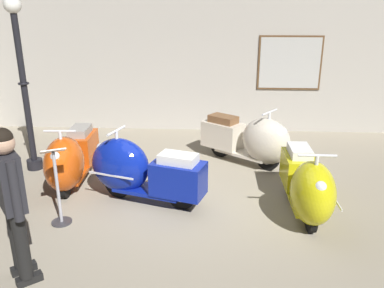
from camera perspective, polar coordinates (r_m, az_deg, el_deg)
ground_plane at (r=6.08m, az=-0.38°, el=-8.97°), size 60.00×60.00×0.00m
showroom_back_wall at (r=9.45m, az=0.09°, el=12.54°), size 18.00×0.63×3.53m
scooter_0 at (r=6.79m, az=-17.11°, el=-2.09°), size 0.62×1.83×1.10m
scooter_1 at (r=6.10m, az=-7.85°, el=-3.73°), size 1.90×1.05×1.12m
scooter_2 at (r=7.48m, az=8.63°, el=0.60°), size 1.77×1.51×1.11m
scooter_3 at (r=5.79m, az=16.28°, el=-5.80°), size 0.58×1.79×1.10m
lamppost at (r=7.53m, az=-23.13°, el=8.47°), size 0.28×0.28×3.03m
visitor_0 at (r=4.54m, az=-24.51°, el=-6.83°), size 0.44×0.48×1.75m
info_stanchion at (r=5.74m, az=-18.70°, el=-6.58°), size 0.39×0.35×1.13m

